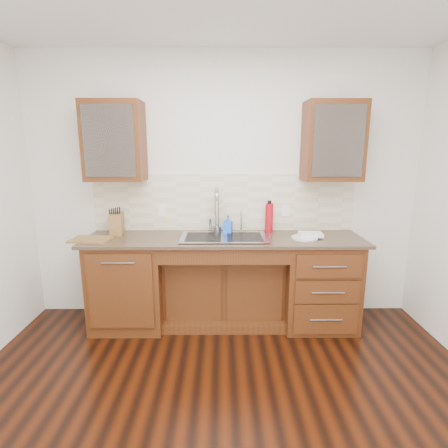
{
  "coord_description": "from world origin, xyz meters",
  "views": [
    {
      "loc": [
        -0.02,
        -1.87,
        1.78
      ],
      "look_at": [
        0.0,
        1.4,
        1.05
      ],
      "focal_mm": 28.0,
      "sensor_mm": 36.0,
      "label": 1
    }
  ],
  "objects_px": {
    "plate": "(305,238)",
    "cutting_board": "(91,239)",
    "soap_bottle": "(228,224)",
    "knife_block": "(117,224)",
    "water_bottle": "(269,218)"
  },
  "relations": [
    {
      "from": "plate",
      "to": "cutting_board",
      "type": "relative_size",
      "value": 0.69
    },
    {
      "from": "water_bottle",
      "to": "cutting_board",
      "type": "distance_m",
      "value": 1.76
    },
    {
      "from": "plate",
      "to": "knife_block",
      "type": "xyz_separation_m",
      "value": [
        -1.86,
        0.19,
        0.1
      ]
    },
    {
      "from": "soap_bottle",
      "to": "water_bottle",
      "type": "xyz_separation_m",
      "value": [
        0.42,
        0.05,
        0.06
      ]
    },
    {
      "from": "plate",
      "to": "water_bottle",
      "type": "bearing_deg",
      "value": 140.42
    },
    {
      "from": "knife_block",
      "to": "soap_bottle",
      "type": "bearing_deg",
      "value": -5.65
    },
    {
      "from": "soap_bottle",
      "to": "cutting_board",
      "type": "xyz_separation_m",
      "value": [
        -1.3,
        -0.26,
        -0.08
      ]
    },
    {
      "from": "knife_block",
      "to": "cutting_board",
      "type": "xyz_separation_m",
      "value": [
        -0.18,
        -0.24,
        -0.1
      ]
    },
    {
      "from": "soap_bottle",
      "to": "knife_block",
      "type": "bearing_deg",
      "value": -165.58
    },
    {
      "from": "soap_bottle",
      "to": "knife_block",
      "type": "distance_m",
      "value": 1.12
    },
    {
      "from": "plate",
      "to": "knife_block",
      "type": "height_order",
      "value": "knife_block"
    },
    {
      "from": "cutting_board",
      "to": "water_bottle",
      "type": "bearing_deg",
      "value": 10.14
    },
    {
      "from": "water_bottle",
      "to": "plate",
      "type": "xyz_separation_m",
      "value": [
        0.31,
        -0.26,
        -0.14
      ]
    },
    {
      "from": "plate",
      "to": "knife_block",
      "type": "bearing_deg",
      "value": 174.26
    },
    {
      "from": "water_bottle",
      "to": "cutting_board",
      "type": "relative_size",
      "value": 0.82
    }
  ]
}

